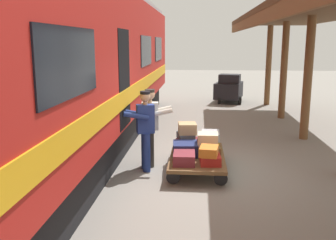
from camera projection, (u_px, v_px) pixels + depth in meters
name	position (u px, v px, depth m)	size (l,w,h in m)	color
ground_plane	(218.00, 172.00, 7.99)	(60.00, 60.00, 0.00)	gray
train_car	(53.00, 73.00, 7.86)	(3.02, 18.61, 4.00)	#B21E19
luggage_cart	(197.00, 157.00, 8.04)	(1.18, 2.10, 0.34)	brown
suitcase_yellow_case	(209.00, 144.00, 8.55)	(0.48, 0.49, 0.20)	gold
suitcase_red_plastic	(210.00, 159.00, 7.43)	(0.40, 0.47, 0.18)	#AD231E
suitcase_maroon_trunk	(186.00, 143.00, 8.59)	(0.48, 0.60, 0.19)	maroon
suitcase_navy_fabric	(185.00, 149.00, 8.02)	(0.51, 0.57, 0.27)	navy
suitcase_burgundy_valise	(184.00, 158.00, 7.46)	(0.42, 0.58, 0.22)	maroon
suitcase_brown_leather	(209.00, 150.00, 7.99)	(0.39, 0.57, 0.22)	brown
suitcase_slate_roller	(186.00, 136.00, 8.56)	(0.34, 0.48, 0.14)	#4C515B
suitcase_cream_canvas	(208.00, 139.00, 7.96)	(0.42, 0.40, 0.25)	beige
suitcase_tan_vintage	(187.00, 128.00, 8.49)	(0.39, 0.43, 0.24)	tan
suitcase_gray_aluminum	(210.00, 136.00, 8.51)	(0.40, 0.55, 0.18)	#9EA0A5
suitcase_orange_carryall	(209.00, 151.00, 7.36)	(0.34, 0.46, 0.18)	#CC6B23
porter_in_overalls	(145.00, 128.00, 7.93)	(0.73, 0.56, 1.70)	navy
porter_by_door	(151.00, 125.00, 8.22)	(0.70, 0.48, 1.70)	#332D28
baggage_tug	(229.00, 89.00, 17.13)	(1.45, 1.90, 1.30)	black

